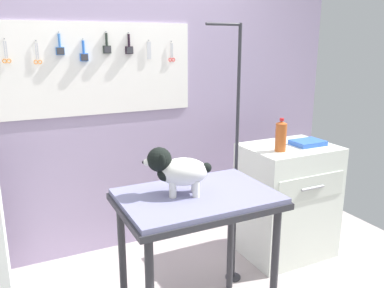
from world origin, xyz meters
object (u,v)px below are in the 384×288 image
(grooming_arm, at_px, (235,169))
(cabinet_right, at_px, (287,200))
(soda_bottle, at_px, (281,136))
(dog, at_px, (176,170))
(grooming_table, at_px, (197,210))

(grooming_arm, relative_size, cabinet_right, 1.99)
(cabinet_right, xyz_separation_m, soda_bottle, (-0.16, -0.08, 0.56))
(dog, xyz_separation_m, cabinet_right, (1.14, 0.42, -0.55))
(dog, height_order, cabinet_right, dog)
(grooming_table, distance_m, dog, 0.27)
(grooming_arm, height_order, cabinet_right, grooming_arm)
(cabinet_right, bearing_deg, grooming_arm, -166.27)
(grooming_arm, xyz_separation_m, cabinet_right, (0.58, 0.14, -0.39))
(grooming_table, height_order, grooming_arm, grooming_arm)
(soda_bottle, bearing_deg, dog, -160.71)
(grooming_table, relative_size, dog, 2.39)
(grooming_table, xyz_separation_m, grooming_arm, (0.45, 0.32, 0.08))
(cabinet_right, height_order, soda_bottle, soda_bottle)
(cabinet_right, bearing_deg, grooming_table, -155.89)
(grooming_table, relative_size, grooming_arm, 0.49)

